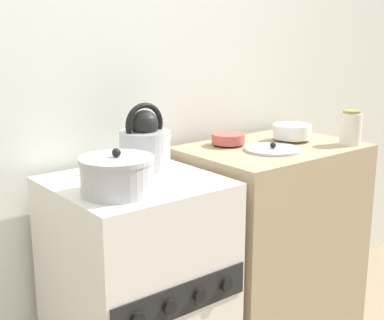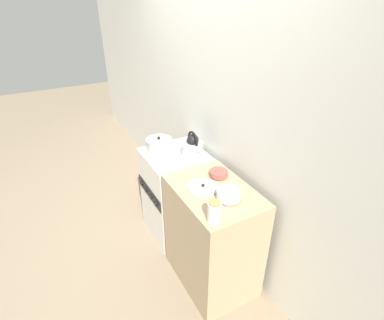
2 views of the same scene
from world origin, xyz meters
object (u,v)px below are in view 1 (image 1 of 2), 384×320
object	(u,v)px
kettle	(145,143)
small_ceramic_bowl	(228,139)
stove	(138,297)
cooking_pot	(117,175)
loose_pot_lid	(273,149)
storage_jar	(351,128)
enamel_bowl	(292,132)

from	to	relation	value
kettle	small_ceramic_bowl	world-z (taller)	kettle
stove	small_ceramic_bowl	bearing A→B (deg)	12.46
cooking_pot	small_ceramic_bowl	distance (m)	0.69
cooking_pot	loose_pot_lid	xyz separation A→B (m)	(0.73, 0.03, -0.02)
cooking_pot	storage_jar	world-z (taller)	storage_jar
stove	loose_pot_lid	bearing A→B (deg)	-6.12
loose_pot_lid	cooking_pot	bearing A→B (deg)	-177.70
stove	enamel_bowl	size ratio (longest dim) A/B	5.37
cooking_pot	enamel_bowl	xyz separation A→B (m)	(0.94, 0.11, 0.01)
small_ceramic_bowl	loose_pot_lid	xyz separation A→B (m)	(0.07, -0.18, -0.02)
small_ceramic_bowl	storage_jar	world-z (taller)	storage_jar
storage_jar	loose_pot_lid	bearing A→B (deg)	160.35
cooking_pot	loose_pot_lid	world-z (taller)	cooking_pot
storage_jar	loose_pot_lid	world-z (taller)	storage_jar
cooking_pot	stove	bearing A→B (deg)	37.74
stove	kettle	size ratio (longest dim) A/B	3.62
stove	loose_pot_lid	distance (m)	0.78
storage_jar	loose_pot_lid	size ratio (longest dim) A/B	0.64
kettle	small_ceramic_bowl	bearing A→B (deg)	0.09
kettle	cooking_pot	world-z (taller)	kettle
stove	small_ceramic_bowl	size ratio (longest dim) A/B	6.35
kettle	storage_jar	world-z (taller)	kettle
cooking_pot	kettle	bearing A→B (deg)	40.73
enamel_bowl	cooking_pot	bearing A→B (deg)	-173.29
small_ceramic_bowl	loose_pot_lid	size ratio (longest dim) A/B	0.61
cooking_pot	small_ceramic_bowl	size ratio (longest dim) A/B	1.71
small_ceramic_bowl	storage_jar	distance (m)	0.52
enamel_bowl	storage_jar	world-z (taller)	storage_jar
storage_jar	stove	bearing A→B (deg)	168.89
kettle	loose_pot_lid	size ratio (longest dim) A/B	1.07
stove	enamel_bowl	xyz separation A→B (m)	(0.82, 0.02, 0.51)
enamel_bowl	storage_jar	size ratio (longest dim) A/B	1.13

